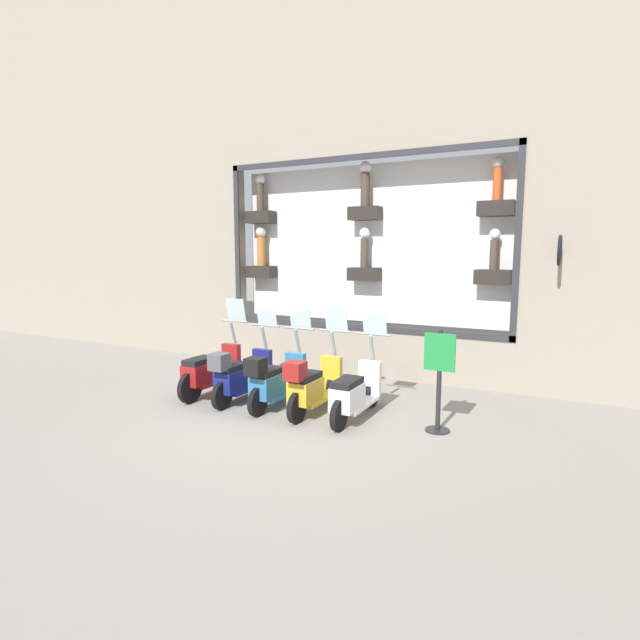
% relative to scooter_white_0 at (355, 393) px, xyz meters
% --- Properties ---
extents(ground_plane, '(120.00, 120.00, 0.00)m').
position_rel_scooter_white_0_xyz_m(ground_plane, '(-0.74, 1.09, -0.42)').
color(ground_plane, gray).
extents(building_facade, '(1.18, 36.00, 10.36)m').
position_rel_scooter_white_0_xyz_m(building_facade, '(2.87, 1.09, 4.89)').
color(building_facade, gray).
rests_on(building_facade, ground_plane).
extents(scooter_white_0, '(1.79, 0.60, 1.61)m').
position_rel_scooter_white_0_xyz_m(scooter_white_0, '(0.00, 0.00, 0.00)').
color(scooter_white_0, black).
rests_on(scooter_white_0, ground_plane).
extents(scooter_yellow_1, '(1.80, 0.60, 1.69)m').
position_rel_scooter_white_0_xyz_m(scooter_yellow_1, '(-0.06, 0.72, 0.05)').
color(scooter_yellow_1, black).
rests_on(scooter_yellow_1, ground_plane).
extents(scooter_teal_2, '(1.79, 0.60, 1.61)m').
position_rel_scooter_white_0_xyz_m(scooter_teal_2, '(-0.06, 1.44, 0.04)').
color(scooter_teal_2, black).
rests_on(scooter_teal_2, ground_plane).
extents(scooter_navy_3, '(1.79, 0.60, 1.53)m').
position_rel_scooter_white_0_xyz_m(scooter_navy_3, '(-0.07, 2.16, 0.04)').
color(scooter_navy_3, black).
rests_on(scooter_navy_3, ground_plane).
extents(scooter_red_4, '(1.81, 0.61, 1.72)m').
position_rel_scooter_white_0_xyz_m(scooter_red_4, '(0.01, 2.88, 0.03)').
color(scooter_red_4, black).
rests_on(scooter_red_4, ground_plane).
extents(shop_sign_post, '(0.36, 0.45, 1.51)m').
position_rel_scooter_white_0_xyz_m(shop_sign_post, '(0.09, -1.29, 0.38)').
color(shop_sign_post, '#232326').
rests_on(shop_sign_post, ground_plane).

